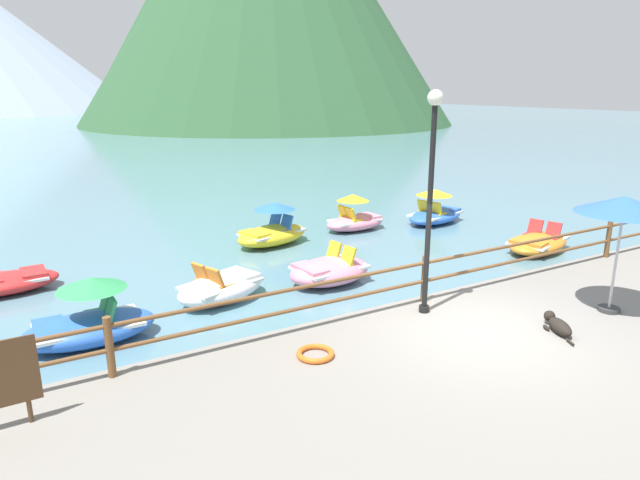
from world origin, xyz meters
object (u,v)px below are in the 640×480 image
at_px(pedal_boat_5, 3,283).
at_px(beach_umbrella, 624,206).
at_px(pedal_boat_7, 435,212).
at_px(life_ring, 315,354).
at_px(pedal_boat_2, 329,271).
at_px(pedal_boat_0, 355,218).
at_px(pedal_boat_4, 538,243).
at_px(pedal_boat_3, 221,287).
at_px(pedal_boat_1, 89,321).
at_px(pedal_boat_6, 272,231).
at_px(lamp_post, 431,184).
at_px(dog_resting, 558,325).

bearing_deg(pedal_boat_5, beach_umbrella, -39.10).
bearing_deg(pedal_boat_7, pedal_boat_5, -178.91).
relative_size(life_ring, pedal_boat_2, 0.27).
distance_m(pedal_boat_0, pedal_boat_4, 5.63).
xyz_separation_m(life_ring, pedal_boat_3, (-0.10, 3.99, -0.14)).
bearing_deg(pedal_boat_5, pedal_boat_7, 1.09).
xyz_separation_m(pedal_boat_1, pedal_boat_3, (2.82, 0.77, -0.10)).
height_order(life_ring, pedal_boat_2, pedal_boat_2).
bearing_deg(pedal_boat_1, pedal_boat_0, 27.00).
relative_size(pedal_boat_1, pedal_boat_6, 0.89).
distance_m(pedal_boat_3, pedal_boat_4, 9.22).
relative_size(life_ring, pedal_boat_4, 0.22).
relative_size(life_ring, pedal_boat_3, 0.25).
bearing_deg(pedal_boat_5, pedal_boat_4, -16.11).
height_order(pedal_boat_0, pedal_boat_2, pedal_boat_0).
bearing_deg(pedal_boat_5, pedal_boat_2, -25.04).
height_order(lamp_post, pedal_boat_7, lamp_post).
height_order(lamp_post, pedal_boat_5, lamp_post).
height_order(lamp_post, life_ring, lamp_post).
bearing_deg(pedal_boat_5, life_ring, -58.49).
height_order(dog_resting, pedal_boat_1, pedal_boat_1).
bearing_deg(pedal_boat_7, pedal_boat_1, -161.47).
bearing_deg(pedal_boat_2, pedal_boat_1, -174.42).
distance_m(pedal_boat_3, pedal_boat_5, 5.07).
bearing_deg(pedal_boat_4, pedal_boat_2, 174.03).
bearing_deg(lamp_post, pedal_boat_7, 47.18).
height_order(life_ring, pedal_boat_5, pedal_boat_5).
bearing_deg(pedal_boat_7, pedal_boat_2, -151.63).
distance_m(beach_umbrella, pedal_boat_0, 9.17).
relative_size(beach_umbrella, pedal_boat_4, 0.81).
xyz_separation_m(pedal_boat_4, pedal_boat_6, (-6.27, 4.43, 0.17)).
distance_m(pedal_boat_1, pedal_boat_6, 7.14).
distance_m(lamp_post, dog_resting, 3.33).
distance_m(pedal_boat_0, pedal_boat_5, 10.16).
relative_size(pedal_boat_1, pedal_boat_4, 0.86).
bearing_deg(pedal_boat_0, pedal_boat_1, -153.00).
xyz_separation_m(pedal_boat_0, pedal_boat_3, (-5.99, -3.72, -0.08)).
distance_m(beach_umbrella, pedal_boat_3, 8.14).
bearing_deg(life_ring, pedal_boat_4, 18.72).
xyz_separation_m(lamp_post, pedal_boat_7, (6.15, 6.63, -2.49)).
bearing_deg(pedal_boat_2, dog_resting, -72.44).
height_order(lamp_post, pedal_boat_6, lamp_post).
height_order(dog_resting, pedal_boat_3, pedal_boat_3).
bearing_deg(beach_umbrella, pedal_boat_4, 52.45).
relative_size(beach_umbrella, pedal_boat_0, 1.02).
bearing_deg(pedal_boat_1, pedal_boat_3, 15.19).
height_order(pedal_boat_1, pedal_boat_6, pedal_boat_6).
relative_size(lamp_post, pedal_boat_4, 1.49).
bearing_deg(pedal_boat_1, lamp_post, -25.61).
xyz_separation_m(lamp_post, life_ring, (-2.69, -0.53, -2.43)).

